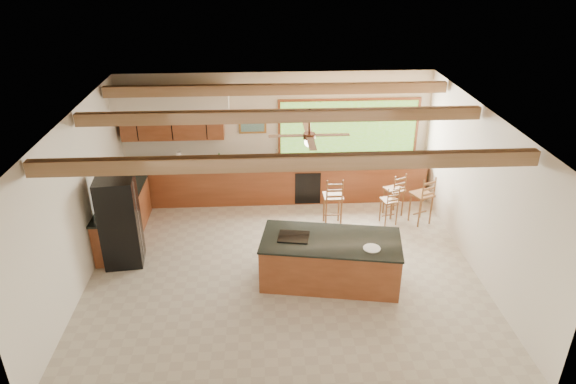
{
  "coord_description": "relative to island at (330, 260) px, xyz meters",
  "views": [
    {
      "loc": [
        -0.38,
        -8.15,
        5.63
      ],
      "look_at": [
        0.14,
        0.8,
        1.22
      ],
      "focal_mm": 32.0,
      "sensor_mm": 36.0,
      "label": 1
    }
  ],
  "objects": [
    {
      "name": "bar_stool_c",
      "position": [
        2.26,
        1.96,
        0.24
      ],
      "size": [
        0.54,
        0.54,
        1.14
      ],
      "rotation": [
        0.0,
        0.0,
        0.41
      ],
      "color": "brown",
      "rests_on": "ground"
    },
    {
      "name": "ground",
      "position": [
        -0.83,
        0.42,
        -0.43
      ],
      "size": [
        7.2,
        7.2,
        0.0
      ],
      "primitive_type": "plane",
      "color": "#C0B69F",
      "rests_on": "ground"
    },
    {
      "name": "bar_stool_b",
      "position": [
        1.56,
        1.97,
        0.12
      ],
      "size": [
        0.41,
        0.41,
        0.94
      ],
      "rotation": [
        0.0,
        0.0,
        0.25
      ],
      "color": "brown",
      "rests_on": "ground"
    },
    {
      "name": "bar_stool_d",
      "position": [
        1.76,
        2.35,
        0.19
      ],
      "size": [
        0.49,
        0.5,
        1.05
      ],
      "rotation": [
        0.0,
        0.0,
        0.41
      ],
      "color": "brown",
      "rests_on": "ground"
    },
    {
      "name": "counter_run",
      "position": [
        -1.65,
        2.94,
        0.03
      ],
      "size": [
        7.12,
        3.1,
        1.26
      ],
      "color": "brown",
      "rests_on": "ground"
    },
    {
      "name": "refrigerator",
      "position": [
        -3.88,
        0.82,
        0.46
      ],
      "size": [
        0.76,
        0.74,
        1.78
      ],
      "rotation": [
        0.0,
        0.0,
        0.1
      ],
      "color": "black",
      "rests_on": "ground"
    },
    {
      "name": "room_shell",
      "position": [
        -1.0,
        1.07,
        1.78
      ],
      "size": [
        7.27,
        6.54,
        3.02
      ],
      "color": "silver",
      "rests_on": "ground"
    },
    {
      "name": "bar_stool_a",
      "position": [
        0.32,
        1.96,
        0.25
      ],
      "size": [
        0.42,
        0.42,
        1.16
      ],
      "rotation": [
        0.0,
        0.0,
        0.01
      ],
      "color": "brown",
      "rests_on": "ground"
    },
    {
      "name": "island",
      "position": [
        0.0,
        0.0,
        0.0
      ],
      "size": [
        2.64,
        1.57,
        0.88
      ],
      "rotation": [
        0.0,
        0.0,
        -0.17
      ],
      "color": "brown",
      "rests_on": "ground"
    }
  ]
}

